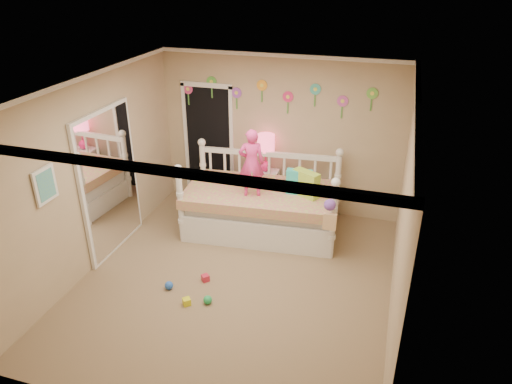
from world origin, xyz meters
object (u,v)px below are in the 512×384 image
(daybed, at_px, (262,194))
(table_lamp, at_px, (266,147))
(child, at_px, (251,163))
(nightstand, at_px, (265,190))

(daybed, xyz_separation_m, table_lamp, (-0.14, 0.70, 0.49))
(daybed, height_order, child, child)
(daybed, relative_size, child, 2.30)
(child, bearing_deg, daybed, -131.42)
(nightstand, height_order, table_lamp, table_lamp)
(nightstand, bearing_deg, table_lamp, 0.00)
(daybed, distance_m, nightstand, 0.77)
(child, height_order, table_lamp, child)
(child, relative_size, table_lamp, 1.62)
(daybed, bearing_deg, child, -118.99)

